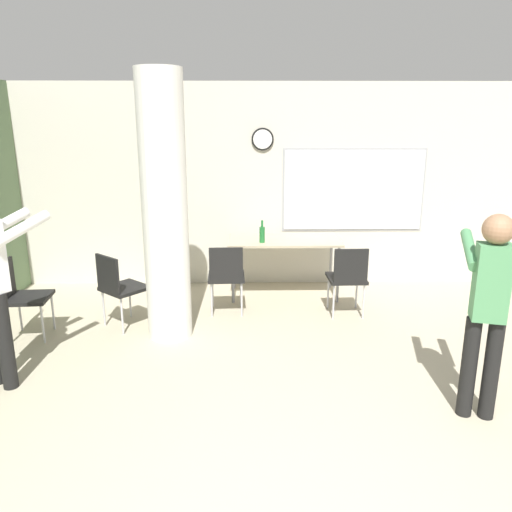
{
  "coord_description": "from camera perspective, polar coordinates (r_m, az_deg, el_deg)",
  "views": [
    {
      "loc": [
        -0.29,
        -1.94,
        2.31
      ],
      "look_at": [
        -0.21,
        2.54,
        1.08
      ],
      "focal_mm": 35.0,
      "sensor_mm": 36.0,
      "label": 1
    }
  ],
  "objects": [
    {
      "name": "folding_table",
      "position": [
        6.63,
        3.26,
        1.43
      ],
      "size": [
        1.48,
        0.71,
        0.78
      ],
      "color": "tan",
      "rests_on": "ground_plane"
    },
    {
      "name": "chair_table_right",
      "position": [
        6.05,
        10.45,
        -2.19
      ],
      "size": [
        0.45,
        0.45,
        0.87
      ],
      "color": "black",
      "rests_on": "ground_plane"
    },
    {
      "name": "chair_table_left",
      "position": [
        6.02,
        -3.41,
        -2.05
      ],
      "size": [
        0.46,
        0.46,
        0.87
      ],
      "color": "black",
      "rests_on": "ground_plane"
    },
    {
      "name": "chair_near_pillar",
      "position": [
        5.83,
        -15.39,
        -3.19
      ],
      "size": [
        0.62,
        0.62,
        0.87
      ],
      "color": "black",
      "rests_on": "ground_plane"
    },
    {
      "name": "support_pillar",
      "position": [
        5.28,
        -10.38,
        5.19
      ],
      "size": [
        0.48,
        0.48,
        2.8
      ],
      "color": "silver",
      "rests_on": "ground_plane"
    },
    {
      "name": "person_playing_side",
      "position": [
        4.2,
        24.98,
        -4.7
      ],
      "size": [
        0.47,
        0.68,
        1.65
      ],
      "color": "black",
      "rests_on": "ground_plane"
    },
    {
      "name": "wall_back",
      "position": [
        7.07,
        1.6,
        7.95
      ],
      "size": [
        8.0,
        0.15,
        2.8
      ],
      "color": "beige",
      "rests_on": "ground_plane"
    },
    {
      "name": "chair_by_left_wall",
      "position": [
        5.93,
        -25.3,
        -3.82
      ],
      "size": [
        0.47,
        0.47,
        0.87
      ],
      "color": "black",
      "rests_on": "ground_plane"
    },
    {
      "name": "bottle_on_table",
      "position": [
        6.41,
        0.7,
        2.52
      ],
      "size": [
        0.07,
        0.07,
        0.29
      ],
      "color": "#1E6B2D",
      "rests_on": "folding_table"
    }
  ]
}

